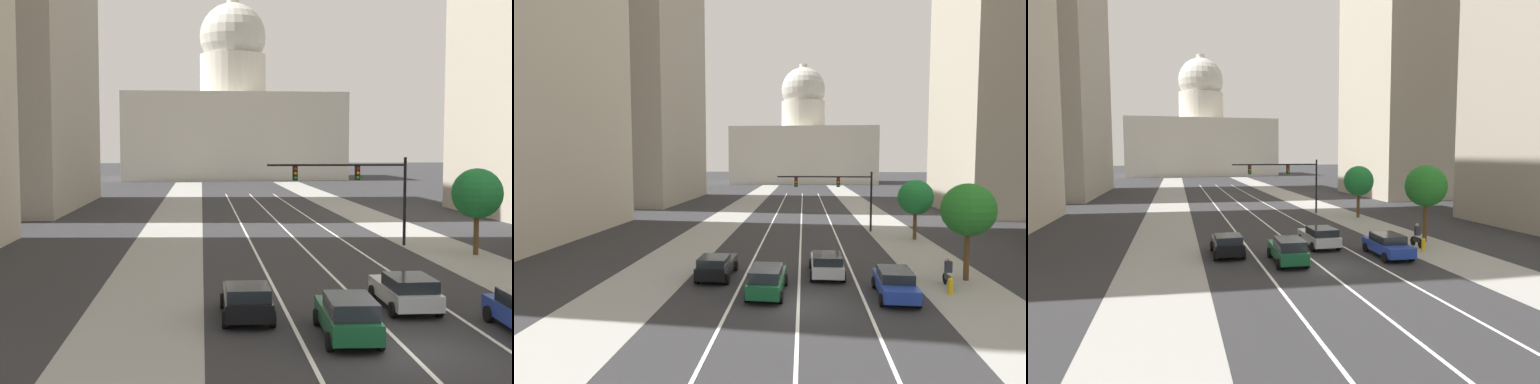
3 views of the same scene
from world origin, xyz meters
The scene contains 17 objects.
ground_plane centered at (0.00, 40.00, 0.00)m, with size 400.00×400.00×0.00m, color #2B2B2D.
sidewalk_left centered at (-9.14, 35.00, 0.01)m, with size 4.85×130.00×0.01m, color gray.
sidewalk_right centered at (9.14, 35.00, 0.01)m, with size 4.85×130.00×0.01m, color gray.
lane_stripe_left centered at (-3.36, 25.00, 0.01)m, with size 0.16×90.00×0.01m, color white.
lane_stripe_center centered at (0.00, 25.00, 0.01)m, with size 0.16×90.00×0.01m, color white.
lane_stripe_right centered at (3.36, 25.00, 0.01)m, with size 0.16×90.00×0.01m, color white.
office_tower_far_right centered at (28.90, 39.69, 29.63)m, with size 18.04×19.60×59.18m.
capitol_building centered at (0.00, 116.70, 12.08)m, with size 44.55×24.71×37.85m.
car_green centered at (-1.69, 1.48, 0.83)m, with size 2.07×4.53×1.60m.
car_silver centered at (1.68, 5.41, 0.78)m, with size 2.10×4.47×1.47m.
car_blue centered at (5.04, 1.59, 0.78)m, with size 2.12×4.49×1.47m.
car_black centered at (-5.04, 4.42, 0.77)m, with size 2.05×4.35×1.48m.
traffic_signal_mast centered at (3.82, 22.15, 4.40)m, with size 9.54×0.39×6.04m.
fire_hydrant centered at (8.11, 2.29, 0.46)m, with size 0.26×0.35×0.91m.
cyclist centered at (8.41, 3.60, 0.85)m, with size 0.36×1.70×1.72m.
street_tree_far_right centered at (10.30, 18.09, 3.83)m, with size 3.13×3.13×5.42m.
street_tree_mid_right centered at (9.96, 5.09, 4.24)m, with size 3.12×3.12×5.83m.
Camera 3 is at (-8.19, -23.32, 6.63)m, focal length 30.04 mm.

